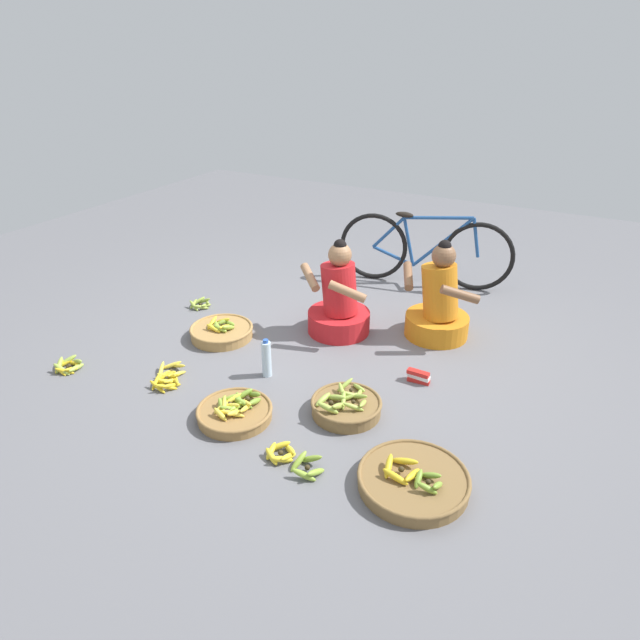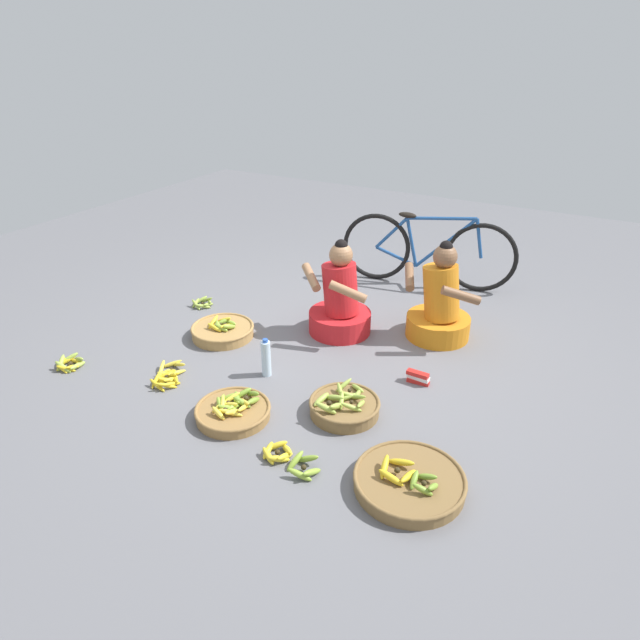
# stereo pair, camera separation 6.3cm
# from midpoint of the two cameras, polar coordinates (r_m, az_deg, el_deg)

# --- Properties ---
(ground_plane) EXTENTS (10.00, 10.00, 0.00)m
(ground_plane) POSITION_cam_midpoint_polar(r_m,az_deg,el_deg) (4.43, 0.83, -3.01)
(ground_plane) COLOR slate
(vendor_woman_front) EXTENTS (0.69, 0.52, 0.81)m
(vendor_woman_front) POSITION_cam_midpoint_polar(r_m,az_deg,el_deg) (4.58, 1.54, 1.73)
(vendor_woman_front) COLOR red
(vendor_woman_front) RESTS_ON ground
(vendor_woman_behind) EXTENTS (0.72, 0.54, 0.83)m
(vendor_woman_behind) POSITION_cam_midpoint_polar(r_m,az_deg,el_deg) (4.60, 11.67, 1.41)
(vendor_woman_behind) COLOR orange
(vendor_woman_behind) RESTS_ON ground
(bicycle_leaning) EXTENTS (1.68, 0.39, 0.73)m
(bicycle_leaning) POSITION_cam_midpoint_polar(r_m,az_deg,el_deg) (5.57, 10.34, 7.09)
(bicycle_leaning) COLOR black
(bicycle_leaning) RESTS_ON ground
(banana_basket_mid_left) EXTENTS (0.47, 0.47, 0.17)m
(banana_basket_mid_left) POSITION_cam_midpoint_polar(r_m,az_deg,el_deg) (3.68, 2.20, -8.80)
(banana_basket_mid_left) COLOR brown
(banana_basket_mid_left) RESTS_ON ground
(banana_basket_front_left) EXTENTS (0.52, 0.52, 0.17)m
(banana_basket_front_left) POSITION_cam_midpoint_polar(r_m,az_deg,el_deg) (4.65, -10.47, -1.14)
(banana_basket_front_left) COLOR #A87F47
(banana_basket_front_left) RESTS_ON ground
(banana_basket_front_right) EXTENTS (0.50, 0.50, 0.15)m
(banana_basket_front_right) POSITION_cam_midpoint_polar(r_m,az_deg,el_deg) (3.69, -9.25, -9.27)
(banana_basket_front_right) COLOR olive
(banana_basket_front_right) RESTS_ON ground
(banana_basket_near_vendor) EXTENTS (0.62, 0.62, 0.15)m
(banana_basket_near_vendor) POSITION_cam_midpoint_polar(r_m,az_deg,el_deg) (3.20, 8.99, -15.94)
(banana_basket_near_vendor) COLOR brown
(banana_basket_near_vendor) RESTS_ON ground
(loose_bananas_front_center) EXTENTS (0.31, 0.38, 0.09)m
(loose_bananas_front_center) POSITION_cam_midpoint_polar(r_m,az_deg,el_deg) (4.18, -15.84, -5.70)
(loose_bananas_front_center) COLOR yellow
(loose_bananas_front_center) RESTS_ON ground
(loose_bananas_back_center) EXTENTS (0.22, 0.23, 0.09)m
(loose_bananas_back_center) POSITION_cam_midpoint_polar(r_m,az_deg,el_deg) (4.57, -24.85, -4.29)
(loose_bananas_back_center) COLOR gold
(loose_bananas_back_center) RESTS_ON ground
(loose_bananas_back_right) EXTENTS (0.22, 0.22, 0.09)m
(loose_bananas_back_right) POSITION_cam_midpoint_polar(r_m,az_deg,el_deg) (5.23, -12.52, 1.64)
(loose_bananas_back_right) COLOR #9EB747
(loose_bananas_back_right) RESTS_ON ground
(loose_bananas_near_bicycle) EXTENTS (0.41, 0.24, 0.10)m
(loose_bananas_near_bicycle) POSITION_cam_midpoint_polar(r_m,az_deg,el_deg) (3.32, -3.50, -14.06)
(loose_bananas_near_bicycle) COLOR #8CAD38
(loose_bananas_near_bicycle) RESTS_ON ground
(water_bottle) EXTENTS (0.07, 0.07, 0.30)m
(water_bottle) POSITION_cam_midpoint_polar(r_m,az_deg,el_deg) (4.04, -5.97, -3.98)
(water_bottle) COLOR silver
(water_bottle) RESTS_ON ground
(packet_carton_stack) EXTENTS (0.17, 0.06, 0.09)m
(packet_carton_stack) POSITION_cam_midpoint_polar(r_m,az_deg,el_deg) (4.06, 9.66, -5.75)
(packet_carton_stack) COLOR red
(packet_carton_stack) RESTS_ON ground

